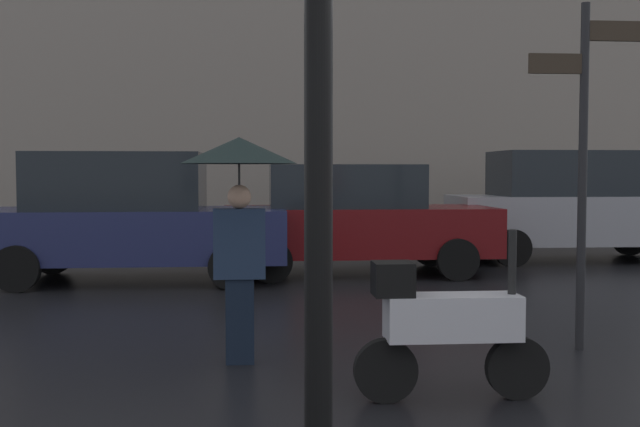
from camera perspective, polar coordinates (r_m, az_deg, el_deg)
The scene contains 6 objects.
pedestrian_with_umbrella at distance 6.50m, azimuth -6.09°, elevation 2.35°, with size 1.00×1.00×1.94m.
parked_scooter at distance 5.57m, azimuth 9.44°, elevation -8.22°, with size 1.42×0.32×1.23m.
parked_car_left at distance 11.75m, azimuth -14.09°, elevation -0.23°, with size 4.50×2.06×1.94m.
parked_car_right at distance 14.79m, azimuth 18.38°, elevation 0.55°, with size 4.55×1.86×2.03m.
parked_car_distant at distance 12.25m, azimuth 2.53°, elevation -0.33°, with size 4.35×2.00×1.76m.
street_signpost at distance 7.37m, azimuth 19.20°, elevation 5.08°, with size 1.08×0.08×3.18m.
Camera 1 is at (-0.40, -2.63, 1.65)m, focal length 42.60 mm.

